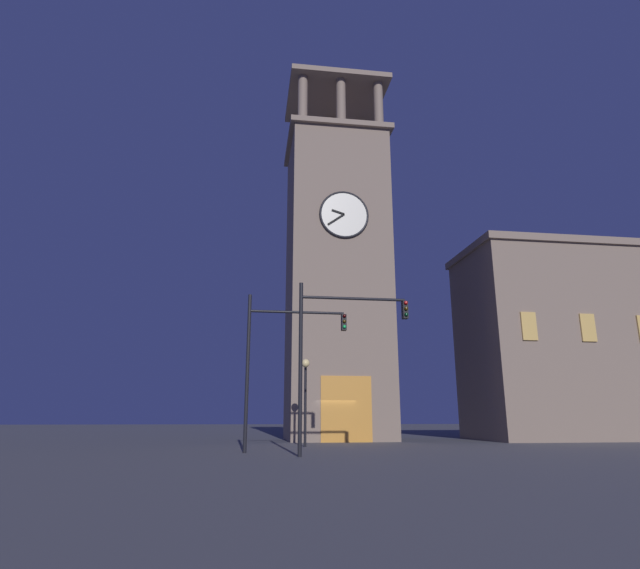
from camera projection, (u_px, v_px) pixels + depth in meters
The scene contains 6 objects.
ground_plane at pixel (334, 442), 31.88m from camera, with size 200.00×200.00×0.00m, color #4C4C51.
clocktower at pixel (336, 274), 37.08m from camera, with size 7.47×7.01×28.86m.
adjacent_wing_building at pixel (582, 342), 36.52m from camera, with size 16.60×7.63×13.33m.
traffic_signal_near at pixel (334, 340), 20.78m from camera, with size 4.58×0.41×6.85m.
traffic_signal_mid at pixel (278, 348), 22.96m from camera, with size 4.53×0.41×6.90m.
street_lamp at pixel (305, 384), 27.17m from camera, with size 0.44×0.44×4.51m.
Camera 1 is at (5.41, 32.90, 1.42)m, focal length 28.75 mm.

